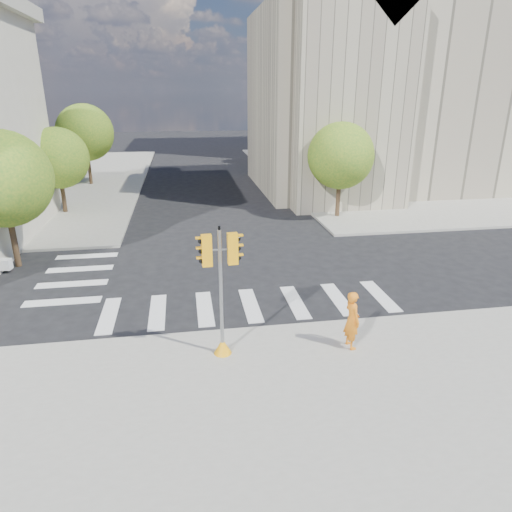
{
  "coord_description": "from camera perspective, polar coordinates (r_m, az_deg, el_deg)",
  "views": [
    {
      "loc": [
        -2.48,
        -18.03,
        7.99
      ],
      "look_at": [
        0.1,
        -2.12,
        2.1
      ],
      "focal_mm": 32.0,
      "sensor_mm": 36.0,
      "label": 1
    }
  ],
  "objects": [
    {
      "name": "office_tower",
      "position": [
        65.21,
        14.35,
        25.68
      ],
      "size": [
        20.0,
        18.0,
        30.0
      ],
      "primitive_type": "cube",
      "color": "#9EA0A3",
      "rests_on": "ground"
    },
    {
      "name": "civic_building",
      "position": [
        41.32,
        17.64,
        18.18
      ],
      "size": [
        26.0,
        16.0,
        19.39
      ],
      "color": "#9F977E",
      "rests_on": "ground"
    },
    {
      "name": "lamp_far",
      "position": [
        47.33,
        3.76,
        15.89
      ],
      "size": [
        0.35,
        0.18,
        8.11
      ],
      "color": "black",
      "rests_on": "sidewalk_far_right"
    },
    {
      "name": "tree_lw_near",
      "position": [
        23.75,
        -29.14,
        8.39
      ],
      "size": [
        4.4,
        4.4,
        6.41
      ],
      "color": "#382616",
      "rests_on": "ground"
    },
    {
      "name": "photographer",
      "position": [
        14.93,
        11.91,
        -7.81
      ],
      "size": [
        0.56,
        0.77,
        1.94
      ],
      "primitive_type": "imported",
      "rotation": [
        0.0,
        0.0,
        1.71
      ],
      "color": "orange",
      "rests_on": "sidewalk_near"
    },
    {
      "name": "ground",
      "position": [
        19.88,
        -1.26,
        -3.64
      ],
      "size": [
        160.0,
        160.0,
        0.0
      ],
      "primitive_type": "plane",
      "color": "black",
      "rests_on": "ground"
    },
    {
      "name": "traffic_signal",
      "position": [
        13.94,
        -4.36,
        -5.87
      ],
      "size": [
        1.07,
        0.56,
        4.18
      ],
      "rotation": [
        0.0,
        0.0,
        0.06
      ],
      "color": "#F9A40D",
      "rests_on": "sidewalk_near"
    },
    {
      "name": "tree_lw_far",
      "position": [
        42.93,
        -20.6,
        14.23
      ],
      "size": [
        4.8,
        4.8,
        6.95
      ],
      "color": "#382616",
      "rests_on": "ground"
    },
    {
      "name": "tree_lw_mid",
      "position": [
        33.29,
        -23.53,
        11.15
      ],
      "size": [
        4.0,
        4.0,
        5.77
      ],
      "color": "#382616",
      "rests_on": "ground"
    },
    {
      "name": "tree_re_far",
      "position": [
        53.14,
        1.72,
        15.61
      ],
      "size": [
        4.0,
        4.0,
        5.88
      ],
      "color": "#382616",
      "rests_on": "ground"
    },
    {
      "name": "sidewalk_far_right",
      "position": [
        50.07,
        17.9,
        10.02
      ],
      "size": [
        28.0,
        40.0,
        0.15
      ],
      "primitive_type": "cube",
      "color": "gray",
      "rests_on": "ground"
    },
    {
      "name": "tree_re_mid",
      "position": [
        41.42,
        4.95,
        14.96
      ],
      "size": [
        4.6,
        4.6,
        6.66
      ],
      "color": "#382616",
      "rests_on": "ground"
    },
    {
      "name": "tree_re_near",
      "position": [
        30.01,
        10.54,
        12.2
      ],
      "size": [
        4.2,
        4.2,
        6.16
      ],
      "color": "#382616",
      "rests_on": "ground"
    },
    {
      "name": "sidewalk_near",
      "position": [
        10.87,
        7.84,
        -26.87
      ],
      "size": [
        30.0,
        14.0,
        0.15
      ],
      "primitive_type": "cube",
      "color": "gray",
      "rests_on": "ground"
    },
    {
      "name": "lamp_near",
      "position": [
        33.87,
        9.14,
        14.04
      ],
      "size": [
        0.35,
        0.18,
        8.11
      ],
      "color": "black",
      "rests_on": "sidewalk_far_right"
    }
  ]
}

